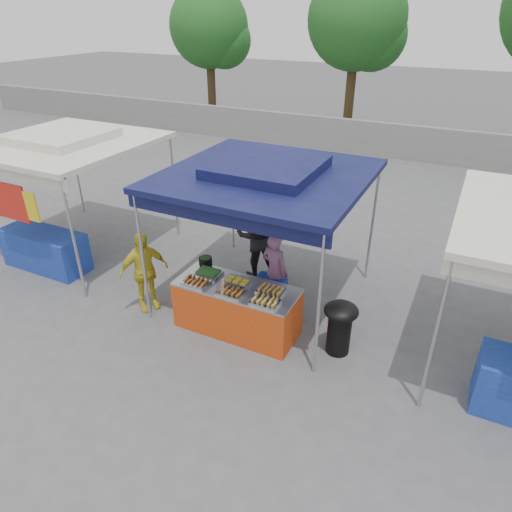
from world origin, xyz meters
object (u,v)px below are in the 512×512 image
at_px(cooking_pot, 205,261).
at_px(wok_burner, 340,324).
at_px(vendor_table, 237,308).
at_px(vendor_woman, 275,271).
at_px(customer_person, 144,271).
at_px(helper_man, 258,236).

xyz_separation_m(cooking_pot, wok_burner, (2.47, -0.16, -0.39)).
bearing_deg(vendor_table, wok_burner, 7.17).
bearing_deg(cooking_pot, vendor_table, -24.73).
xyz_separation_m(vendor_woman, customer_person, (-2.01, -1.03, 0.02)).
bearing_deg(wok_burner, customer_person, -163.51).
distance_m(cooking_pot, wok_burner, 2.51).
bearing_deg(wok_burner, vendor_woman, 164.75).
bearing_deg(helper_man, vendor_table, 78.36).
relative_size(cooking_pot, vendor_woman, 0.16).
relative_size(cooking_pot, wok_burner, 0.26).
xyz_separation_m(vendor_table, cooking_pot, (-0.81, 0.37, 0.49)).
height_order(cooking_pot, wok_burner, cooking_pot).
distance_m(vendor_table, vendor_woman, 0.97).
xyz_separation_m(vendor_table, wok_burner, (1.67, 0.21, 0.10)).
bearing_deg(vendor_woman, cooking_pot, 36.70).
bearing_deg(helper_man, vendor_woman, 104.29).
relative_size(wok_burner, helper_man, 0.51).
relative_size(vendor_table, wok_burner, 2.26).
bearing_deg(cooking_pot, vendor_woman, 25.18).
bearing_deg(wok_burner, vendor_table, -162.41).
xyz_separation_m(cooking_pot, vendor_woman, (1.08, 0.51, -0.19)).
distance_m(vendor_table, wok_burner, 1.68).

